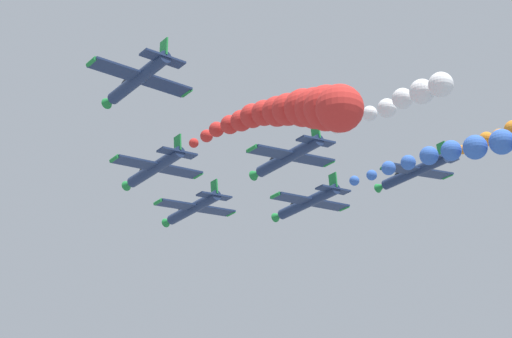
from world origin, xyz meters
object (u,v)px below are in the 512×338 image
(airplane_right_outer, at_px, (137,79))
(airplane_left_outer, at_px, (288,157))
(airplane_lead, at_px, (193,208))
(airplane_left_inner, at_px, (154,168))
(airplane_right_inner, at_px, (307,202))
(airplane_trailing, at_px, (413,172))

(airplane_right_outer, bearing_deg, airplane_left_outer, 2.75)
(airplane_right_outer, bearing_deg, airplane_lead, 45.96)
(airplane_left_outer, height_order, airplane_right_outer, airplane_right_outer)
(airplane_lead, distance_m, airplane_right_outer, 24.17)
(airplane_left_inner, bearing_deg, airplane_lead, 39.26)
(airplane_right_inner, height_order, airplane_left_outer, airplane_left_outer)
(airplane_left_inner, xyz_separation_m, airplane_right_outer, (-7.61, -9.85, 2.79))
(airplane_left_inner, height_order, airplane_trailing, airplane_trailing)
(airplane_lead, bearing_deg, airplane_right_outer, -134.04)
(airplane_lead, bearing_deg, airplane_trailing, -43.33)
(airplane_left_inner, relative_size, airplane_right_outer, 1.00)
(airplane_trailing, bearing_deg, airplane_left_outer, -179.05)
(airplane_right_inner, relative_size, airplane_right_outer, 1.00)
(airplane_lead, height_order, airplane_left_outer, airplane_left_outer)
(airplane_left_outer, relative_size, airplane_right_outer, 1.00)
(airplane_lead, xyz_separation_m, airplane_left_outer, (0.09, -16.47, 0.04))
(airplane_right_outer, distance_m, airplane_trailing, 33.90)
(airplane_right_outer, bearing_deg, airplane_trailing, 1.84)
(airplane_left_outer, bearing_deg, airplane_left_inner, 135.45)
(airplane_left_outer, xyz_separation_m, airplane_right_outer, (-16.80, -0.81, 2.48))
(airplane_lead, xyz_separation_m, airplane_left_inner, (-9.10, -7.44, -0.28))
(airplane_lead, bearing_deg, airplane_left_outer, -89.70)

